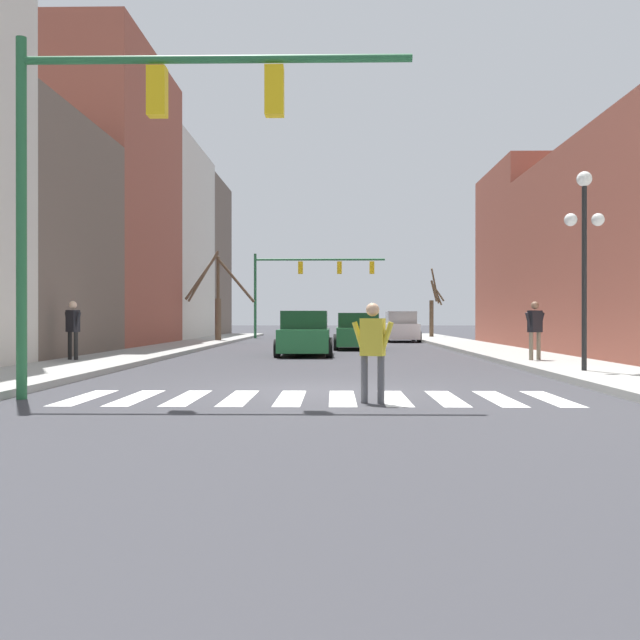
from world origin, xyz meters
The scene contains 14 objects.
ground_plane centered at (0.00, 0.00, 0.00)m, with size 240.00×240.00×0.00m, color #38383D.
building_row_left centered at (-11.10, 20.21, 6.19)m, with size 6.00×52.63×13.87m.
crosswalk_stripes centered at (0.00, -1.34, 0.00)m, with size 8.55×2.60×0.01m.
traffic_signal_near centered at (-3.10, -1.59, 4.51)m, with size 6.78×0.28×6.21m.
traffic_signal_far centered at (-1.61, 36.18, 4.33)m, with size 8.86×0.28×5.73m.
street_lamp_right_corner centered at (6.22, 3.48, 3.46)m, with size 0.95×0.36×4.71m.
car_parked_right_mid centered at (4.18, 29.26, 0.82)m, with size 2.01×4.83×1.76m.
car_parked_left_near centered at (-0.78, 13.21, 0.77)m, with size 2.05×4.47×1.64m.
car_parked_right_far centered at (1.34, 18.82, 0.75)m, with size 2.15×4.31×1.61m.
pedestrian_crossing_street centered at (0.94, -2.10, 0.97)m, with size 0.69×0.33×1.64m.
pedestrian_on_left_sidewalk centered at (-7.46, 7.74, 1.18)m, with size 0.66×0.51×1.74m.
pedestrian_near_right_corner centered at (6.24, 7.90, 1.17)m, with size 0.69×0.44×1.73m.
street_tree_left_far centered at (-6.20, 27.11, 2.49)m, with size 3.79×1.76×4.99m.
street_tree_right_mid centered at (6.82, 35.13, 2.05)m, with size 1.09×1.45×4.51m.
Camera 1 is at (0.31, -14.31, 1.40)m, focal length 42.00 mm.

